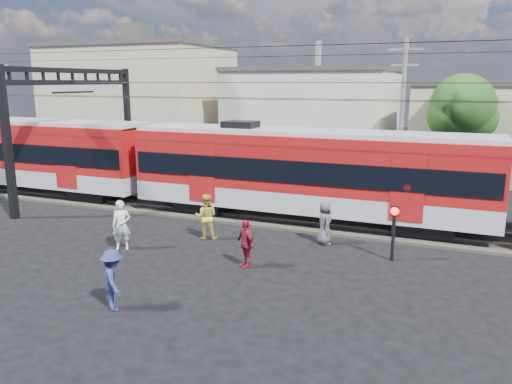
% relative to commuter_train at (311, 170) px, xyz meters
% --- Properties ---
extents(ground, '(120.00, 120.00, 0.00)m').
position_rel_commuter_train_xyz_m(ground, '(-2.98, -8.00, -2.40)').
color(ground, black).
rests_on(ground, ground).
extents(track_bed, '(70.00, 3.40, 0.12)m').
position_rel_commuter_train_xyz_m(track_bed, '(-2.98, 0.00, -2.34)').
color(track_bed, '#2D2823').
rests_on(track_bed, ground).
extents(rail_near, '(70.00, 0.12, 0.12)m').
position_rel_commuter_train_xyz_m(rail_near, '(-2.98, -0.75, -2.22)').
color(rail_near, '#59544C').
rests_on(rail_near, track_bed).
extents(rail_far, '(70.00, 0.12, 0.12)m').
position_rel_commuter_train_xyz_m(rail_far, '(-2.98, 0.75, -2.22)').
color(rail_far, '#59544C').
rests_on(rail_far, track_bed).
extents(commuter_train, '(50.30, 3.08, 4.17)m').
position_rel_commuter_train_xyz_m(commuter_train, '(0.00, 0.00, 0.00)').
color(commuter_train, black).
rests_on(commuter_train, ground).
extents(catenary, '(70.00, 9.30, 7.52)m').
position_rel_commuter_train_xyz_m(catenary, '(-11.63, -0.00, 2.73)').
color(catenary, black).
rests_on(catenary, ground).
extents(building_west, '(14.28, 10.20, 9.30)m').
position_rel_commuter_train_xyz_m(building_west, '(-19.98, 16.00, 2.25)').
color(building_west, tan).
rests_on(building_west, ground).
extents(building_midwest, '(12.24, 12.24, 7.30)m').
position_rel_commuter_train_xyz_m(building_midwest, '(-4.98, 19.00, 1.25)').
color(building_midwest, '#BEB5A6').
rests_on(building_midwest, ground).
extents(utility_pole_mid, '(1.80, 0.24, 8.50)m').
position_rel_commuter_train_xyz_m(utility_pole_mid, '(3.02, 7.00, 2.13)').
color(utility_pole_mid, slate).
rests_on(utility_pole_mid, ground).
extents(utility_pole_west, '(1.80, 0.24, 8.00)m').
position_rel_commuter_train_xyz_m(utility_pole_west, '(-24.98, 6.00, 1.88)').
color(utility_pole_west, slate).
rests_on(utility_pole_west, ground).
extents(tree_near, '(3.82, 3.64, 6.72)m').
position_rel_commuter_train_xyz_m(tree_near, '(6.20, 10.09, 2.26)').
color(tree_near, '#382619').
rests_on(tree_near, ground).
extents(pedestrian_a, '(0.82, 0.75, 1.89)m').
position_rel_commuter_train_xyz_m(pedestrian_a, '(-5.62, -6.22, -1.46)').
color(pedestrian_a, silver).
rests_on(pedestrian_a, ground).
extents(pedestrian_b, '(1.08, 0.96, 1.84)m').
position_rel_commuter_train_xyz_m(pedestrian_b, '(-3.24, -3.87, -1.48)').
color(pedestrian_b, gold).
rests_on(pedestrian_b, ground).
extents(pedestrian_c, '(1.28, 1.23, 1.75)m').
position_rel_commuter_train_xyz_m(pedestrian_c, '(-2.64, -10.59, -1.53)').
color(pedestrian_c, navy).
rests_on(pedestrian_c, ground).
extents(pedestrian_d, '(1.05, 0.92, 1.69)m').
position_rel_commuter_train_xyz_m(pedestrian_d, '(-0.51, -6.20, -1.56)').
color(pedestrian_d, maroon).
rests_on(pedestrian_d, ground).
extents(pedestrian_e, '(0.92, 1.00, 1.72)m').
position_rel_commuter_train_xyz_m(pedestrian_e, '(1.36, -2.73, -1.54)').
color(pedestrian_e, '#49494E').
rests_on(pedestrian_e, ground).
extents(crossing_signal, '(0.29, 0.29, 2.01)m').
position_rel_commuter_train_xyz_m(crossing_signal, '(4.08, -3.67, -1.01)').
color(crossing_signal, black).
rests_on(crossing_signal, ground).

